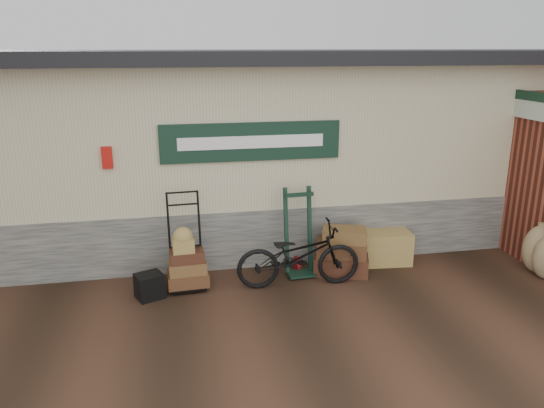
# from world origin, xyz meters

# --- Properties ---
(ground) EXTENTS (80.00, 80.00, 0.00)m
(ground) POSITION_xyz_m (0.00, 0.00, 0.00)
(ground) COLOR black
(ground) RESTS_ON ground
(station_building) EXTENTS (14.40, 4.10, 3.20)m
(station_building) POSITION_xyz_m (-0.01, 2.74, 1.61)
(station_building) COLOR #4C4C47
(station_building) RESTS_ON ground
(brick_outbuilding) EXTENTS (1.71, 4.51, 2.62)m
(brick_outbuilding) POSITION_xyz_m (4.70, 1.19, 1.30)
(brick_outbuilding) COLOR maroon
(brick_outbuilding) RESTS_ON ground
(porter_trolley) EXTENTS (0.71, 0.55, 1.36)m
(porter_trolley) POSITION_xyz_m (-1.31, 0.56, 0.68)
(porter_trolley) COLOR black
(porter_trolley) RESTS_ON ground
(green_barrow) EXTENTS (0.49, 0.42, 1.30)m
(green_barrow) POSITION_xyz_m (0.34, 0.65, 0.65)
(green_barrow) COLOR black
(green_barrow) RESTS_ON ground
(suitcase_stack) EXTENTS (0.92, 0.73, 0.70)m
(suitcase_stack) POSITION_xyz_m (0.97, 0.55, 0.35)
(suitcase_stack) COLOR #342010
(suitcase_stack) RESTS_ON ground
(wicker_hamper) EXTENTS (0.82, 0.57, 0.51)m
(wicker_hamper) POSITION_xyz_m (1.76, 0.80, 0.25)
(wicker_hamper) COLOR olive
(wicker_hamper) RESTS_ON ground
(black_trunk) EXTENTS (0.43, 0.40, 0.34)m
(black_trunk) POSITION_xyz_m (-1.82, 0.24, 0.17)
(black_trunk) COLOR black
(black_trunk) RESTS_ON ground
(bicycle) EXTENTS (0.68, 1.77, 1.01)m
(bicycle) POSITION_xyz_m (0.23, 0.23, 0.51)
(bicycle) COLOR black
(bicycle) RESTS_ON ground
(burlap_sack_left) EXTENTS (0.55, 0.50, 0.73)m
(burlap_sack_left) POSITION_xyz_m (3.85, -0.01, 0.36)
(burlap_sack_left) COLOR olive
(burlap_sack_left) RESTS_ON ground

